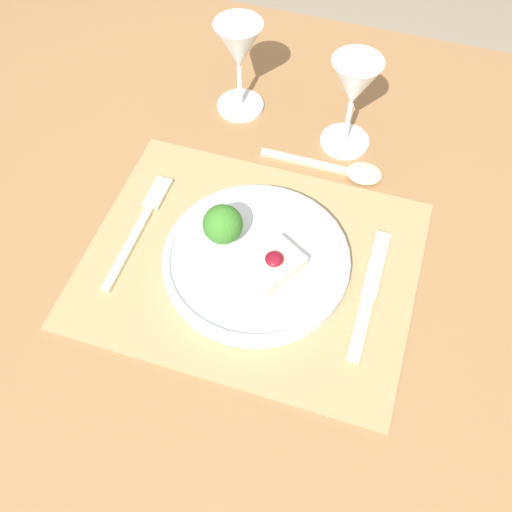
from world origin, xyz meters
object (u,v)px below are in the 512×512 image
fork (142,222)px  spoon (351,171)px  wine_glass_near (353,89)px  dinner_plate (254,257)px  knife (367,301)px  wine_glass_far (239,52)px

fork → spoon: bearing=37.8°
spoon → wine_glass_near: size_ratio=1.22×
dinner_plate → knife: (0.15, -0.01, -0.01)m
knife → wine_glass_far: size_ratio=1.31×
spoon → wine_glass_far: (-0.20, 0.09, 0.10)m
spoon → wine_glass_near: bearing=108.7°
wine_glass_far → spoon: bearing=-23.4°
knife → spoon: 0.22m
knife → wine_glass_far: bearing=130.5°
fork → wine_glass_far: bearing=81.1°
dinner_plate → knife: size_ratio=1.24×
spoon → wine_glass_far: size_ratio=1.21×
dinner_plate → spoon: dinner_plate is taller
knife → wine_glass_near: size_ratio=1.32×
wine_glass_near → fork: bearing=-133.7°
knife → wine_glass_far: (-0.27, 0.30, 0.10)m
knife → wine_glass_near: 0.30m
wine_glass_near → wine_glass_far: bearing=171.3°
dinner_plate → fork: 0.17m
dinner_plate → wine_glass_far: 0.32m
dinner_plate → wine_glass_near: size_ratio=1.64×
knife → spoon: spoon is taller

